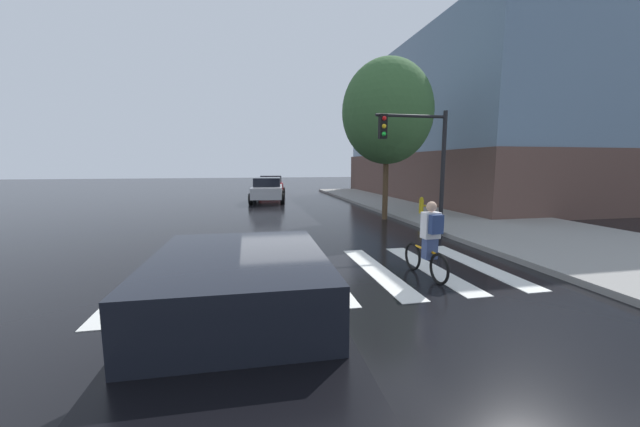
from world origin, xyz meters
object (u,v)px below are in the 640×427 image
object	(u,v)px
cyclist	(429,240)
fire_hydrant	(421,205)
sedan_mid	(268,189)
manhole_cover	(323,312)
sedan_far	(271,185)
traffic_light_near	(421,152)
street_tree_near	(387,112)
sedan_near	(242,323)

from	to	relation	value
cyclist	fire_hydrant	distance (m)	9.58
sedan_mid	cyclist	size ratio (longest dim) A/B	2.83
manhole_cover	sedan_far	bearing A→B (deg)	88.35
sedan_far	cyclist	size ratio (longest dim) A/B	2.72
manhole_cover	traffic_light_near	distance (m)	7.40
fire_hydrant	street_tree_near	distance (m)	4.70
sedan_near	fire_hydrant	world-z (taller)	sedan_near
traffic_light_near	sedan_near	bearing A→B (deg)	-128.36
cyclist	sedan_far	bearing A→B (deg)	94.99
sedan_mid	street_tree_near	world-z (taller)	street_tree_near
cyclist	street_tree_near	xyz separation A→B (m)	(2.25, 8.06, 3.89)
sedan_mid	traffic_light_near	distance (m)	13.47
manhole_cover	sedan_far	size ratio (longest dim) A/B	0.14
cyclist	traffic_light_near	size ratio (longest dim) A/B	0.41
sedan_mid	traffic_light_near	world-z (taller)	traffic_light_near
sedan_far	traffic_light_near	xyz separation A→B (m)	(3.71, -18.23, 2.05)
cyclist	fire_hydrant	bearing A→B (deg)	63.27
traffic_light_near	sedan_mid	bearing A→B (deg)	108.80
sedan_far	traffic_light_near	bearing A→B (deg)	-78.49
manhole_cover	street_tree_near	size ratio (longest dim) A/B	0.09
sedan_near	sedan_mid	xyz separation A→B (m)	(1.37, 19.76, 0.01)
traffic_light_near	fire_hydrant	bearing A→B (deg)	61.13
manhole_cover	street_tree_near	distance (m)	11.54
fire_hydrant	traffic_light_near	bearing A→B (deg)	-118.87
manhole_cover	sedan_mid	bearing A→B (deg)	89.69
sedan_far	manhole_cover	bearing A→B (deg)	-91.65
sedan_near	cyclist	distance (m)	5.03
manhole_cover	fire_hydrant	bearing A→B (deg)	54.85
cyclist	street_tree_near	distance (m)	9.23
manhole_cover	sedan_near	bearing A→B (deg)	-123.60
cyclist	fire_hydrant	xyz separation A→B (m)	(4.31, 8.55, -0.31)
sedan_far	sedan_near	bearing A→B (deg)	-94.40
cyclist	traffic_light_near	bearing A→B (deg)	65.86
cyclist	traffic_light_near	xyz separation A→B (m)	(1.77, 3.96, 2.02)
manhole_cover	sedan_far	xyz separation A→B (m)	(0.67, 23.46, 0.81)
fire_hydrant	sedan_mid	bearing A→B (deg)	130.41
manhole_cover	fire_hydrant	world-z (taller)	fire_hydrant
manhole_cover	sedan_mid	xyz separation A→B (m)	(0.09, 17.84, 0.83)
sedan_mid	cyclist	bearing A→B (deg)	-81.36
sedan_mid	cyclist	xyz separation A→B (m)	(2.52, -16.57, 0.01)
traffic_light_near	street_tree_near	size ratio (longest dim) A/B	0.60
sedan_near	cyclist	size ratio (longest dim) A/B	2.71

